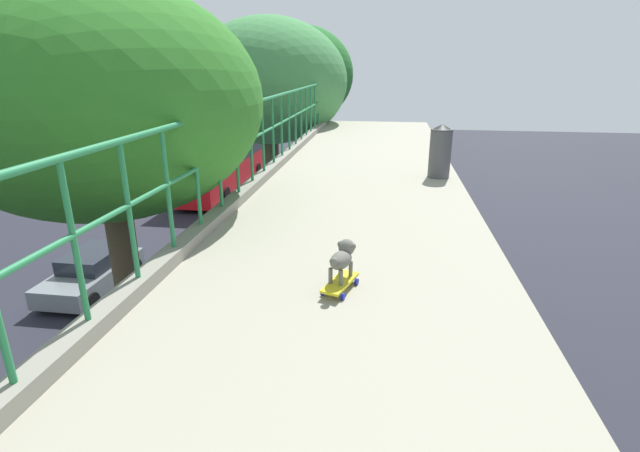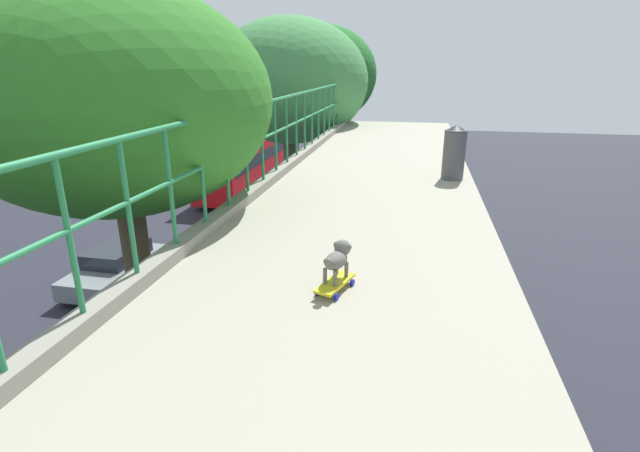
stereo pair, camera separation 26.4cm
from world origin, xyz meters
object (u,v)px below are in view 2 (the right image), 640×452
(car_white_fifth, at_px, (156,324))
(toy_skateboard, at_px, (335,283))
(small_dog, at_px, (338,257))
(car_grey_sixth, at_px, (116,266))
(city_bus, at_px, (246,161))
(litter_bin, at_px, (454,152))

(car_white_fifth, xyz_separation_m, toy_skateboard, (6.47, -7.07, 5.34))
(small_dog, bearing_deg, toy_skateboard, -98.40)
(car_white_fifth, height_order, car_grey_sixth, car_grey_sixth)
(city_bus, bearing_deg, litter_bin, -60.67)
(litter_bin, bearing_deg, car_white_fifth, 161.90)
(city_bus, distance_m, small_dog, 27.08)
(car_grey_sixth, height_order, litter_bin, litter_bin)
(car_white_fifth, height_order, city_bus, city_bus)
(car_white_fifth, xyz_separation_m, car_grey_sixth, (-3.52, 3.31, 0.05))
(city_bus, xyz_separation_m, litter_bin, (11.38, -20.24, 4.60))
(car_grey_sixth, bearing_deg, litter_bin, -27.44)
(car_white_fifth, distance_m, small_dog, 11.04)
(car_grey_sixth, bearing_deg, car_white_fifth, -43.24)
(car_white_fifth, height_order, toy_skateboard, toy_skateboard)
(toy_skateboard, bearing_deg, litter_bin, 74.56)
(small_dog, height_order, litter_bin, litter_bin)
(toy_skateboard, bearing_deg, small_dog, 81.60)
(car_grey_sixth, relative_size, litter_bin, 4.56)
(car_white_fifth, distance_m, car_grey_sixth, 4.84)
(car_grey_sixth, height_order, small_dog, small_dog)
(toy_skateboard, xyz_separation_m, small_dog, (0.01, 0.07, 0.22))
(city_bus, relative_size, litter_bin, 12.22)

